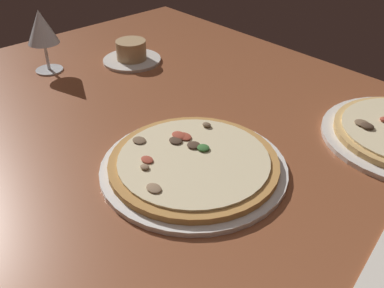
% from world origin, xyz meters
% --- Properties ---
extents(dining_table, '(1.50, 1.10, 0.04)m').
position_xyz_m(dining_table, '(0.00, 0.00, 0.02)').
color(dining_table, brown).
rests_on(dining_table, ground).
extents(pizza_main, '(0.34, 0.34, 0.03)m').
position_xyz_m(pizza_main, '(0.06, -0.05, 0.05)').
color(pizza_main, white).
rests_on(pizza_main, dining_table).
extents(ramekin_on_saucer, '(0.16, 0.16, 0.06)m').
position_xyz_m(ramekin_on_saucer, '(-0.41, 0.16, 0.06)').
color(ramekin_on_saucer, silver).
rests_on(ramekin_on_saucer, dining_table).
extents(wine_glass_far, '(0.08, 0.08, 0.16)m').
position_xyz_m(wine_glass_far, '(-0.51, -0.04, 0.15)').
color(wine_glass_far, silver).
rests_on(wine_glass_far, dining_table).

